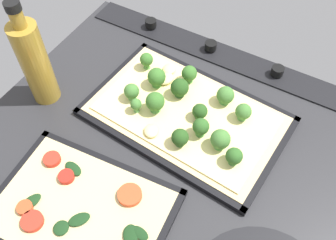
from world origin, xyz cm
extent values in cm
cube|color=#28282B|center=(0.00, 0.00, -1.50)|extent=(82.02, 66.38, 3.00)
cube|color=black|center=(0.00, -29.69, 0.40)|extent=(78.74, 7.00, 0.80)
cylinder|color=black|center=(-8.20, -29.69, 1.70)|extent=(2.80, 2.80, 1.80)
cylinder|color=black|center=(8.20, -29.69, 1.70)|extent=(2.80, 2.80, 1.80)
cylinder|color=black|center=(24.61, -29.69, 1.70)|extent=(2.80, 2.80, 1.80)
cube|color=black|center=(3.89, -9.27, 0.25)|extent=(41.50, 27.75, 0.50)
cube|color=black|center=(2.94, -20.94, 0.65)|extent=(39.60, 4.41, 1.30)
cube|color=black|center=(4.83, 2.40, 0.65)|extent=(39.60, 4.41, 1.30)
cube|color=black|center=(-15.27, -7.72, 0.65)|extent=(3.19, 24.63, 1.30)
cube|color=black|center=(23.04, -10.83, 0.65)|extent=(3.19, 24.63, 1.30)
cube|color=#D3B77F|center=(3.89, -9.27, 1.00)|extent=(38.91, 25.16, 1.00)
cube|color=#EFDB8C|center=(3.89, -9.27, 1.70)|extent=(35.77, 22.70, 0.40)
cone|color=#427635|center=(1.43, -2.03, 2.36)|extent=(1.83, 1.83, 0.93)
sphere|color=#264C1C|center=(1.43, -2.03, 4.08)|extent=(3.33, 3.33, 3.33)
cone|color=#68AD54|center=(15.38, -7.03, 2.43)|extent=(1.74, 1.74, 1.06)
sphere|color=#427533|center=(15.38, -7.03, 4.15)|extent=(3.17, 3.17, 3.17)
cone|color=#68AD54|center=(-5.34, -5.17, 2.43)|extent=(2.08, 2.08, 1.06)
sphere|color=#427533|center=(-5.34, -5.17, 4.37)|extent=(3.78, 3.78, 3.78)
cone|color=#68AD54|center=(-1.67, -15.53, 2.35)|extent=(2.00, 2.00, 0.90)
sphere|color=#427533|center=(-1.67, -15.53, 4.16)|extent=(3.63, 3.63, 3.63)
cone|color=#5B9F46|center=(9.60, -6.73, 2.58)|extent=(2.11, 2.11, 1.36)
sphere|color=#386B28|center=(9.60, -6.73, 4.69)|extent=(3.84, 3.84, 3.84)
cone|color=#68AD54|center=(12.84, -4.70, 2.53)|extent=(1.26, 1.26, 1.26)
sphere|color=#427533|center=(12.84, -4.70, 4.02)|extent=(2.30, 2.30, 2.30)
cone|color=#4D8B3F|center=(-8.96, -3.26, 2.41)|extent=(1.73, 1.73, 1.01)
sphere|color=#2D5B23|center=(-8.96, -3.26, 4.09)|extent=(3.15, 3.15, 3.15)
cone|color=#5B9F46|center=(12.81, -12.72, 2.46)|extent=(2.11, 2.11, 1.12)
sphere|color=#386B28|center=(12.81, -12.72, 4.46)|extent=(3.84, 3.84, 3.84)
cone|color=#427635|center=(1.02, -9.42, 2.36)|extent=(1.68, 1.68, 0.91)
sphere|color=#264C1C|center=(1.02, -9.42, 3.96)|extent=(3.06, 3.06, 3.06)
cone|color=#4D8B3F|center=(-0.94, -5.90, 2.58)|extent=(1.78, 1.78, 1.36)
sphere|color=#2D5B23|center=(-0.94, -5.90, 4.48)|extent=(3.23, 3.23, 3.23)
cone|color=#5B9F46|center=(7.40, -17.11, 2.49)|extent=(1.81, 1.81, 1.19)
sphere|color=#386B28|center=(7.40, -17.11, 4.32)|extent=(3.30, 3.30, 3.30)
cone|color=#68AD54|center=(-6.47, -13.44, 2.41)|extent=(1.77, 1.77, 1.01)
sphere|color=#427533|center=(-6.47, -13.44, 4.12)|extent=(3.23, 3.23, 3.23)
cone|color=#427635|center=(7.31, -12.69, 2.35)|extent=(2.09, 2.09, 0.90)
sphere|color=#264C1C|center=(7.31, -12.69, 4.23)|extent=(3.80, 3.80, 3.80)
cone|color=#5B9F46|center=(17.38, -16.13, 2.59)|extent=(1.59, 1.59, 1.39)
sphere|color=#386B28|center=(17.38, -16.13, 4.37)|extent=(2.89, 2.89, 2.89)
ellipsoid|color=#EFDB8C|center=(11.90, -14.68, 2.50)|extent=(4.75, 5.05, 1.39)
ellipsoid|color=#EFDB8C|center=(-0.79, -17.23, 2.40)|extent=(2.37, 3.34, 1.17)
ellipsoid|color=#EFDB8C|center=(7.50, -1.61, 2.39)|extent=(4.13, 4.27, 1.15)
ellipsoid|color=#EFDB8C|center=(12.58, -17.73, 2.38)|extent=(3.57, 3.80, 1.11)
cube|color=black|center=(10.11, 17.71, 0.25)|extent=(32.42, 24.34, 0.50)
cube|color=black|center=(10.96, 7.39, 0.65)|extent=(30.73, 3.70, 1.30)
cube|color=black|center=(24.83, 18.91, 0.65)|extent=(2.98, 21.94, 1.30)
cube|color=#CEBB7F|center=(10.11, 17.71, 0.95)|extent=(29.83, 21.76, 0.90)
cylinder|color=#B22319|center=(15.79, 14.22, 1.90)|extent=(2.87, 2.87, 1.00)
cylinder|color=#D14723|center=(3.93, 11.57, 1.90)|extent=(4.27, 4.27, 1.00)
cylinder|color=#D14723|center=(18.18, 22.38, 1.90)|extent=(2.71, 2.71, 1.00)
cylinder|color=red|center=(15.47, 23.56, 1.90)|extent=(3.74, 3.74, 1.00)
cylinder|color=red|center=(20.39, 12.67, 1.90)|extent=(3.20, 3.20, 1.00)
ellipsoid|color=#193819|center=(15.81, 12.24, 1.80)|extent=(4.14, 2.79, 0.60)
ellipsoid|color=#193819|center=(-1.13, 16.42, 1.80)|extent=(3.57, 2.31, 0.60)
ellipsoid|color=#193819|center=(-0.26, 17.36, 1.80)|extent=(4.08, 4.33, 0.60)
ellipsoid|color=#193819|center=(8.90, 19.44, 1.80)|extent=(3.97, 4.28, 0.60)
ellipsoid|color=#193819|center=(18.10, 21.04, 1.80)|extent=(3.16, 4.32, 0.60)
ellipsoid|color=#193819|center=(10.61, 22.08, 1.80)|extent=(2.82, 2.88, 0.60)
cylinder|color=olive|center=(32.77, -0.22, 9.37)|extent=(5.63, 5.63, 18.74)
cylinder|color=olive|center=(32.77, -0.22, 20.49)|extent=(2.53, 2.53, 3.50)
cylinder|color=black|center=(32.77, -0.22, 23.04)|extent=(2.81, 2.81, 1.60)
camera|label=1|loc=(-15.81, 32.90, 62.27)|focal=40.25mm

